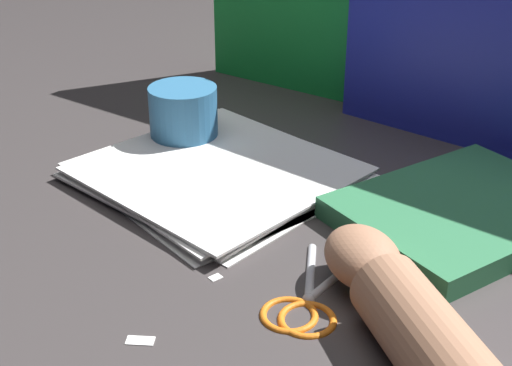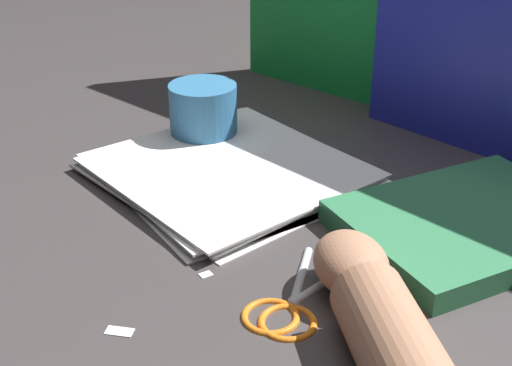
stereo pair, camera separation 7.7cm
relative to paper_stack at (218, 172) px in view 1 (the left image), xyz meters
The scene contains 8 objects.
ground_plane 0.13m from the paper_stack, ahead, with size 6.00×6.00×0.00m, color #3D3838.
paper_stack is the anchor object (origin of this frame).
book_closed 0.30m from the paper_stack, 26.59° to the left, with size 0.24×0.30×0.03m.
scissors 0.28m from the paper_stack, 22.97° to the right, with size 0.13×0.16×0.01m.
hand_forearm 0.40m from the paper_stack, 14.86° to the right, with size 0.33×0.21×0.07m.
paper_scrap_near 0.32m from the paper_stack, 52.18° to the right, with size 0.03×0.03×0.00m.
paper_scrap_mid 0.22m from the paper_stack, 40.55° to the right, with size 0.01×0.01×0.00m.
mug 0.12m from the paper_stack, 164.30° to the left, with size 0.09×0.09×0.09m.
Camera 1 is at (0.50, -0.50, 0.41)m, focal length 50.00 mm.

